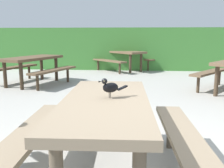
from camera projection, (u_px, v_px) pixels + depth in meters
name	position (u px, v px, depth m)	size (l,w,h in m)	color
hedge_wall	(136.00, 48.00, 10.26)	(28.00, 1.59, 1.60)	#428438
picnic_table_foreground	(106.00, 119.00, 2.29)	(1.74, 1.82, 0.74)	#84725B
bird_grackle	(110.00, 87.00, 2.27)	(0.26, 0.17, 0.18)	black
picnic_table_mid_right	(32.00, 64.00, 6.85)	(2.15, 2.17, 0.74)	brown
picnic_table_far_centre	(123.00, 56.00, 9.58)	(2.40, 2.40, 0.74)	brown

